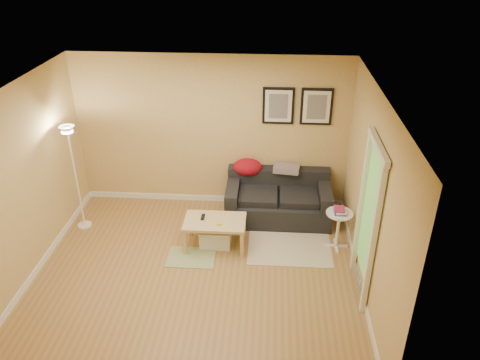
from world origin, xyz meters
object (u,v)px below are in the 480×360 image
at_px(sofa, 278,198).
at_px(storage_bin, 216,237).
at_px(book_stack, 340,210).
at_px(coffee_table, 215,233).
at_px(floor_lamp, 77,181).
at_px(side_table, 338,230).

relative_size(sofa, storage_bin, 3.55).
bearing_deg(book_stack, storage_bin, 167.29).
distance_m(sofa, coffee_table, 1.29).
relative_size(storage_bin, floor_lamp, 0.27).
height_order(storage_bin, book_stack, book_stack).
xyz_separation_m(sofa, coffee_table, (-0.95, -0.87, -0.15)).
bearing_deg(storage_bin, coffee_table, -93.47).
bearing_deg(side_table, book_stack, 101.64).
distance_m(book_stack, floor_lamp, 4.03).
height_order(coffee_table, storage_bin, coffee_table).
distance_m(coffee_table, book_stack, 1.88).
height_order(sofa, storage_bin, sofa).
bearing_deg(coffee_table, storage_bin, 100.39).
height_order(coffee_table, side_table, side_table).
bearing_deg(floor_lamp, coffee_table, -10.11).
relative_size(side_table, floor_lamp, 0.35).
relative_size(coffee_table, floor_lamp, 0.52).
height_order(sofa, floor_lamp, floor_lamp).
bearing_deg(coffee_table, floor_lamp, -176.24).
bearing_deg(sofa, storage_bin, -138.32).
xyz_separation_m(book_stack, floor_lamp, (-4.02, 0.28, 0.18)).
xyz_separation_m(coffee_table, floor_lamp, (-2.19, 0.39, 0.60)).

